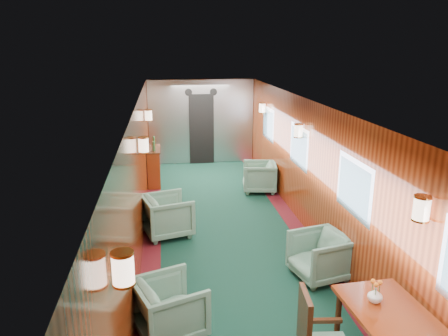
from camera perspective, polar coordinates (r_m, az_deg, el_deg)
name	(u,v)px	position (r m, az deg, el deg)	size (l,w,h in m)	color
room	(235,160)	(6.70, 1.48, 1.09)	(12.00, 12.10, 2.40)	#0D3224
bulkhead	(201,122)	(12.53, -2.99, 5.98)	(2.98, 0.17, 2.39)	#B3B6BB
windows_right	(322,163)	(7.36, 12.65, 0.58)	(0.02, 8.60, 0.80)	silver
wall_sconces	(230,142)	(7.21, 0.75, 3.42)	(2.97, 7.97, 0.25)	#FFE6C6
dining_table	(387,320)	(4.94, 20.51, -18.08)	(0.80, 1.10, 0.80)	maroon
credenza	(154,166)	(10.86, -9.12, 0.30)	(0.32, 1.00, 1.18)	maroon
flower_vase	(375,295)	(4.90, 19.14, -15.41)	(0.15, 0.15, 0.16)	silver
armchair_left_near	(170,308)	(5.45, -7.09, -17.64)	(0.74, 0.76, 0.70)	#214E41
armchair_left_far	(168,215)	(7.96, -7.36, -6.16)	(0.80, 0.82, 0.75)	#214E41
armchair_right_near	(320,256)	(6.69, 12.38, -11.18)	(0.74, 0.76, 0.69)	#214E41
armchair_right_far	(259,177)	(10.24, 4.62, -1.17)	(0.74, 0.76, 0.70)	#214E41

